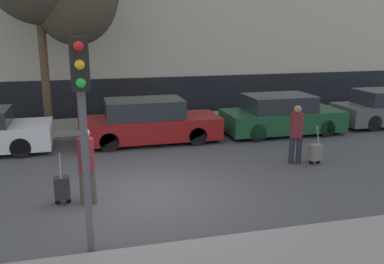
# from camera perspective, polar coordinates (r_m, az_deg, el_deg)

# --- Properties ---
(ground_plane) EXTENTS (80.00, 80.00, 0.00)m
(ground_plane) POSITION_cam_1_polar(r_m,az_deg,el_deg) (9.87, -6.28, -8.37)
(ground_plane) COLOR #424244
(sidewalk_far) EXTENTS (28.00, 3.00, 0.12)m
(sidewalk_far) POSITION_cam_1_polar(r_m,az_deg,el_deg) (16.51, -9.97, 0.84)
(sidewalk_far) COLOR gray
(sidewalk_far) RESTS_ON ground_plane
(parked_car_1) EXTENTS (4.52, 1.74, 1.44)m
(parked_car_1) POSITION_cam_1_polar(r_m,az_deg,el_deg) (14.08, -5.82, 1.28)
(parked_car_1) COLOR maroon
(parked_car_1) RESTS_ON ground_plane
(parked_car_2) EXTENTS (4.18, 1.84, 1.40)m
(parked_car_2) POSITION_cam_1_polar(r_m,az_deg,el_deg) (15.51, 11.80, 2.16)
(parked_car_2) COLOR #194728
(parked_car_2) RESTS_ON ground_plane
(pedestrian_left) EXTENTS (0.35, 0.34, 1.67)m
(pedestrian_left) POSITION_cam_1_polar(r_m,az_deg,el_deg) (9.33, -13.91, -3.85)
(pedestrian_left) COLOR #4C4233
(pedestrian_left) RESTS_ON ground_plane
(trolley_left) EXTENTS (0.34, 0.29, 1.15)m
(trolley_left) POSITION_cam_1_polar(r_m,az_deg,el_deg) (9.64, -16.93, -7.16)
(trolley_left) COLOR #262628
(trolley_left) RESTS_ON ground_plane
(pedestrian_right) EXTENTS (0.34, 0.34, 1.65)m
(pedestrian_right) POSITION_cam_1_polar(r_m,az_deg,el_deg) (12.10, 13.75, 0.14)
(pedestrian_right) COLOR #23232D
(pedestrian_right) RESTS_ON ground_plane
(trolley_right) EXTENTS (0.34, 0.29, 1.10)m
(trolley_right) POSITION_cam_1_polar(r_m,az_deg,el_deg) (12.33, 16.13, -2.62)
(trolley_right) COLOR slate
(trolley_right) RESTS_ON ground_plane
(traffic_light) EXTENTS (0.28, 0.47, 3.58)m
(traffic_light) POSITION_cam_1_polar(r_m,az_deg,el_deg) (6.79, -14.45, 3.60)
(traffic_light) COLOR #515154
(traffic_light) RESTS_ON ground_plane
(parked_bicycle) EXTENTS (1.77, 0.06, 0.96)m
(parked_bicycle) POSITION_cam_1_polar(r_m,az_deg,el_deg) (16.77, -8.92, 2.59)
(parked_bicycle) COLOR black
(parked_bicycle) RESTS_ON sidewalk_far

